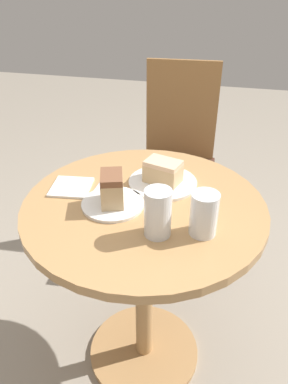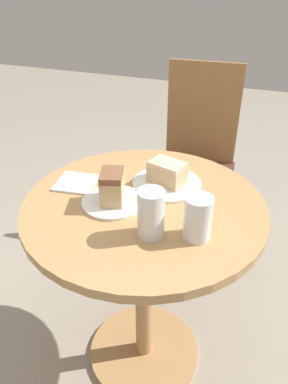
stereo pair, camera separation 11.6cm
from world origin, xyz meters
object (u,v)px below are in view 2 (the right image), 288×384
object	(u,v)px
plate_near	(113,202)
cake_slice_near	(112,187)
chair	(195,163)
plate_far	(167,184)
glass_water	(198,220)
cake_slice_far	(167,173)
glass_lemonade	(151,216)

from	to	relation	value
plate_near	cake_slice_near	size ratio (longest dim) A/B	1.75
chair	plate_far	distance (m)	0.75
plate_near	plate_far	size ratio (longest dim) A/B	0.84
plate_far	glass_water	bearing A→B (deg)	-56.63
plate_near	cake_slice_far	xyz separation A→B (m)	(0.13, 0.16, 0.04)
plate_near	cake_slice_near	xyz separation A→B (m)	(0.00, -0.00, 0.06)
cake_slice_near	cake_slice_far	distance (m)	0.21
plate_far	plate_near	bearing A→B (deg)	-127.93
chair	cake_slice_near	bearing A→B (deg)	-99.11
plate_near	glass_water	bearing A→B (deg)	-14.71
plate_near	glass_water	distance (m)	0.30
cake_slice_far	glass_water	world-z (taller)	glass_water
glass_water	chair	bearing A→B (deg)	102.14
glass_lemonade	glass_water	distance (m)	0.13
chair	glass_water	size ratio (longest dim) A/B	7.74
glass_water	cake_slice_far	bearing A→B (deg)	123.37
chair	cake_slice_near	world-z (taller)	chair
chair	plate_far	bearing A→B (deg)	-89.89
plate_far	cake_slice_far	world-z (taller)	cake_slice_far
chair	glass_water	xyz separation A→B (m)	(0.20, -0.94, 0.32)
plate_far	cake_slice_near	bearing A→B (deg)	-127.93
chair	glass_lemonade	bearing A→B (deg)	-88.79
chair	plate_near	bearing A→B (deg)	-99.11
cake_slice_far	glass_lemonade	distance (m)	0.28
plate_near	glass_lemonade	size ratio (longest dim) A/B	1.38
plate_far	glass_water	world-z (taller)	glass_water
plate_near	cake_slice_far	size ratio (longest dim) A/B	1.45
cake_slice_far	plate_far	bearing A→B (deg)	0.00
plate_near	glass_lemonade	bearing A→B (deg)	-33.49
plate_near	glass_water	size ratio (longest dim) A/B	1.53
plate_far	cake_slice_near	distance (m)	0.22
plate_far	cake_slice_far	bearing A→B (deg)	0.00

